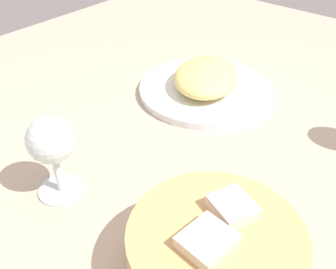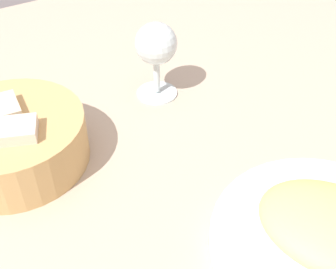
{
  "view_description": "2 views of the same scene",
  "coord_description": "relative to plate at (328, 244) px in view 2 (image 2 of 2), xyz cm",
  "views": [
    {
      "loc": [
        44.98,
        26.02,
        39.69
      ],
      "look_at": [
        8.82,
        -4.48,
        4.79
      ],
      "focal_mm": 41.76,
      "sensor_mm": 36.0,
      "label": 1
    },
    {
      "loc": [
        -26.87,
        18.63,
        41.51
      ],
      "look_at": [
        11.26,
        -5.63,
        3.09
      ],
      "focal_mm": 47.17,
      "sensor_mm": 36.0,
      "label": 2
    }
  ],
  "objects": [
    {
      "name": "wine_glass_near",
      "position": [
        35.65,
        0.41,
        7.57
      ],
      "size": [
        6.57,
        6.57,
        12.36
      ],
      "color": "silver",
      "rests_on": "ground_plane"
    },
    {
      "name": "omelette",
      "position": [
        0.0,
        0.0,
        2.96
      ],
      "size": [
        20.26,
        18.51,
        4.51
      ],
      "primitive_type": "ellipsoid",
      "rotation": [
        0.0,
        0.0,
        0.47
      ],
      "color": "#ECD574",
      "rests_on": "plate"
    },
    {
      "name": "ground_plane",
      "position": [
        11.66,
        12.01,
        -1.7
      ],
      "size": [
        140.0,
        140.0,
        2.0
      ],
      "primitive_type": "cube",
      "color": "#BAA68F"
    },
    {
      "name": "bread_basket",
      "position": [
        32.55,
        24.53,
        2.84
      ],
      "size": [
        19.59,
        19.59,
        8.27
      ],
      "color": "tan",
      "rests_on": "ground_plane"
    },
    {
      "name": "plate",
      "position": [
        0.0,
        0.0,
        0.0
      ],
      "size": [
        26.22,
        26.22,
        1.4
      ],
      "primitive_type": "cylinder",
      "color": "white",
      "rests_on": "ground_plane"
    }
  ]
}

